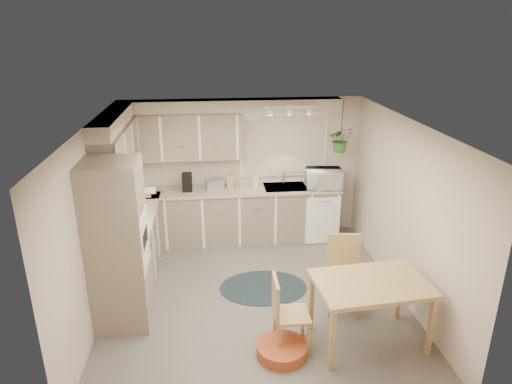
{
  "coord_description": "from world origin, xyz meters",
  "views": [
    {
      "loc": [
        -0.55,
        -5.36,
        3.52
      ],
      "look_at": [
        0.07,
        0.55,
        1.33
      ],
      "focal_mm": 32.0,
      "sensor_mm": 36.0,
      "label": 1
    }
  ],
  "objects_px": {
    "chair_left": "(292,313)",
    "braided_rug": "(263,287)",
    "dining_table": "(369,312)",
    "pet_bed": "(282,350)",
    "microwave": "(324,176)",
    "chair_back": "(345,275)"
  },
  "relations": [
    {
      "from": "chair_left",
      "to": "braided_rug",
      "type": "distance_m",
      "value": 1.34
    },
    {
      "from": "braided_rug",
      "to": "dining_table",
      "type": "bearing_deg",
      "value": -49.89
    },
    {
      "from": "dining_table",
      "to": "pet_bed",
      "type": "relative_size",
      "value": 2.22
    },
    {
      "from": "braided_rug",
      "to": "microwave",
      "type": "height_order",
      "value": "microwave"
    },
    {
      "from": "dining_table",
      "to": "pet_bed",
      "type": "bearing_deg",
      "value": -172.5
    },
    {
      "from": "dining_table",
      "to": "chair_left",
      "type": "relative_size",
      "value": 1.44
    },
    {
      "from": "chair_left",
      "to": "microwave",
      "type": "xyz_separation_m",
      "value": [
        1.02,
        2.74,
        0.7
      ]
    },
    {
      "from": "chair_left",
      "to": "pet_bed",
      "type": "bearing_deg",
      "value": -40.01
    },
    {
      "from": "braided_rug",
      "to": "microwave",
      "type": "bearing_deg",
      "value": 51.52
    },
    {
      "from": "dining_table",
      "to": "chair_left",
      "type": "height_order",
      "value": "chair_left"
    },
    {
      "from": "microwave",
      "to": "chair_back",
      "type": "bearing_deg",
      "value": -89.77
    },
    {
      "from": "chair_back",
      "to": "pet_bed",
      "type": "height_order",
      "value": "chair_back"
    },
    {
      "from": "dining_table",
      "to": "chair_left",
      "type": "xyz_separation_m",
      "value": [
        -0.9,
        0.02,
        0.04
      ]
    },
    {
      "from": "pet_bed",
      "to": "microwave",
      "type": "xyz_separation_m",
      "value": [
        1.15,
        2.9,
        1.07
      ]
    },
    {
      "from": "braided_rug",
      "to": "pet_bed",
      "type": "xyz_separation_m",
      "value": [
        0.04,
        -1.41,
        0.06
      ]
    },
    {
      "from": "dining_table",
      "to": "pet_bed",
      "type": "xyz_separation_m",
      "value": [
        -1.03,
        -0.14,
        -0.33
      ]
    },
    {
      "from": "chair_left",
      "to": "braided_rug",
      "type": "relative_size",
      "value": 0.7
    },
    {
      "from": "chair_left",
      "to": "pet_bed",
      "type": "relative_size",
      "value": 1.53
    },
    {
      "from": "pet_bed",
      "to": "microwave",
      "type": "bearing_deg",
      "value": 68.4
    },
    {
      "from": "chair_back",
      "to": "dining_table",
      "type": "bearing_deg",
      "value": 105.93
    },
    {
      "from": "pet_bed",
      "to": "chair_back",
      "type": "bearing_deg",
      "value": 40.88
    },
    {
      "from": "pet_bed",
      "to": "microwave",
      "type": "distance_m",
      "value": 3.3
    }
  ]
}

